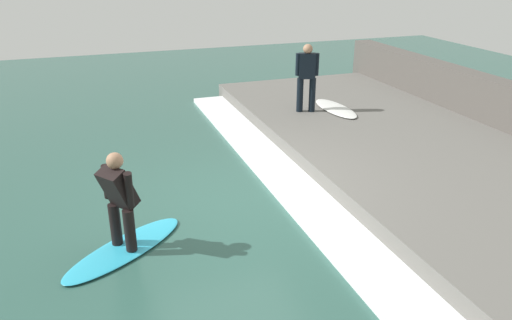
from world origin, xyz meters
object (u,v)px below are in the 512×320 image
surfboard_riding (125,248)px  surfer_waiting_near (307,74)px  surfboard_waiting_near (335,108)px  surfer_riding (119,196)px

surfboard_riding → surfer_waiting_near: size_ratio=1.27×
surfer_waiting_near → surfboard_waiting_near: size_ratio=0.92×
surfboard_waiting_near → surfer_riding: bearing=-143.3°
surfer_waiting_near → surfboard_waiting_near: surfer_waiting_near is taller
surfboard_riding → surfer_riding: (0.00, 0.00, 0.79)m
surfboard_waiting_near → surfer_waiting_near: bearing=171.5°
surfer_riding → surfboard_waiting_near: (5.21, 3.89, -0.42)m
surfboard_riding → surfer_waiting_near: (4.49, 3.99, 1.19)m
surfboard_riding → surfer_waiting_near: bearing=41.6°
surfer_waiting_near → surfboard_waiting_near: (0.72, -0.11, -0.83)m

